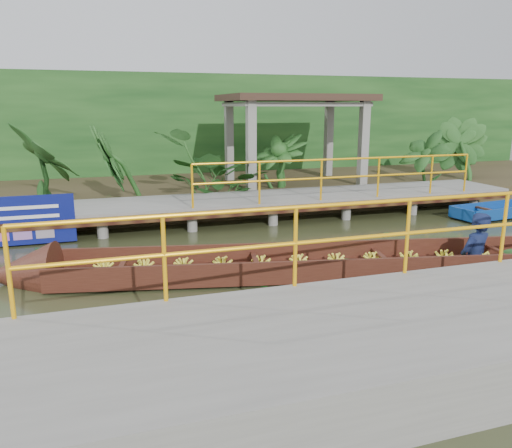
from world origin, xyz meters
name	(u,v)px	position (x,y,z in m)	size (l,w,h in m)	color
ground	(272,260)	(0.00, 0.00, 0.00)	(80.00, 80.00, 0.00)	#2D3018
land_strip	(194,188)	(0.00, 7.50, 0.23)	(30.00, 8.00, 0.45)	#332B19
far_dock	(226,203)	(0.02, 3.43, 0.48)	(16.00, 2.06, 1.66)	slate
near_dock	(475,330)	(1.00, -4.20, 0.30)	(18.00, 2.40, 1.73)	slate
pavilion	(295,107)	(3.00, 6.30, 2.82)	(4.40, 3.00, 3.00)	slate
foliage_backdrop	(180,130)	(0.00, 10.00, 2.00)	(30.00, 0.80, 4.00)	#123A13
vendor_boat	(339,259)	(0.86, -1.06, 0.24)	(11.12, 3.37, 2.32)	#37160F
tropical_plants	(273,158)	(1.95, 5.30, 1.35)	(14.45, 1.45, 1.81)	#123A13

